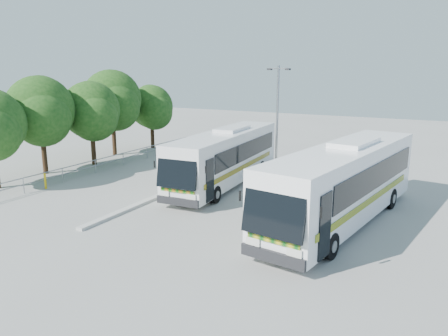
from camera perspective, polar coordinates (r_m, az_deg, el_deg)
The scene contains 11 objects.
ground at distance 24.66m, azimuth -4.50°, elevation -4.68°, with size 100.00×100.00×0.00m, color #979792.
kerb_divider at distance 27.46m, azimuth -6.30°, elevation -2.71°, with size 0.40×16.00×0.15m, color #B2B2AD.
railing at distance 33.57m, azimuth -15.28°, elevation 0.96°, with size 0.06×22.00×1.00m.
tree_far_b at distance 33.34m, azimuth -22.81°, elevation 6.99°, with size 5.33×5.03×6.96m.
tree_far_c at distance 35.31m, azimuth -16.92°, elevation 7.21°, with size 4.97×4.69×6.49m.
tree_far_d at distance 38.75m, azimuth -14.35°, elevation 8.66°, with size 5.62×5.30×7.33m.
tree_far_e at distance 41.82m, azimuth -9.39°, elevation 7.89°, with size 4.54×4.28×5.92m.
coach_main at distance 28.14m, azimuth 0.19°, elevation 1.55°, with size 3.29×12.55×3.44m.
coach_adjacent at distance 21.84m, azimuth 15.34°, elevation -1.81°, with size 4.68×13.78×3.75m.
lamppost at distance 28.84m, azimuth 6.96°, elevation 6.38°, with size 1.81×0.77×7.60m.
bollard at distance 29.67m, azimuth -22.31°, elevation -1.58°, with size 0.14×0.14×1.00m, color gold.
Camera 1 is at (12.79, -19.72, 7.45)m, focal length 35.00 mm.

